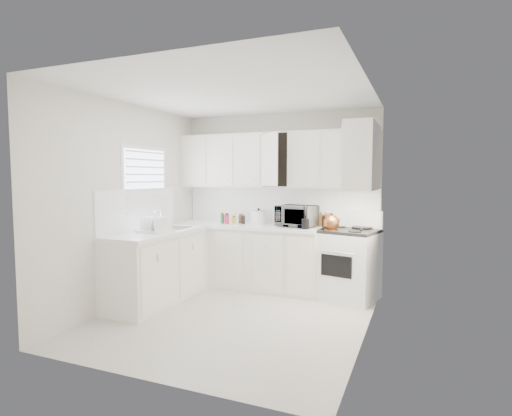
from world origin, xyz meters
The scene contains 36 objects.
floor centered at (0.00, 0.00, 0.00)m, with size 3.20×3.20×0.00m, color silver.
ceiling centered at (0.00, 0.00, 2.60)m, with size 3.20×3.20×0.00m, color white.
wall_back centered at (0.00, 1.60, 1.30)m, with size 3.00×3.00×0.00m, color silver.
wall_front centered at (0.00, -1.60, 1.30)m, with size 3.00×3.00×0.00m, color silver.
wall_left centered at (-1.50, 0.00, 1.30)m, with size 3.20×3.20×0.00m, color silver.
wall_right centered at (1.50, 0.00, 1.30)m, with size 3.20×3.20×0.00m, color silver.
window_blinds centered at (-1.48, 0.35, 1.55)m, with size 0.06×0.96×1.06m, color white, non-canonical shape.
lower_cabinets_back centered at (-0.39, 1.30, 0.45)m, with size 2.22×0.60×0.90m, color white, non-canonical shape.
lower_cabinets_left centered at (-1.20, 0.20, 0.45)m, with size 0.60×1.60×0.90m, color white, non-canonical shape.
countertop_back centered at (-0.39, 1.29, 0.93)m, with size 2.24×0.64×0.05m, color white.
countertop_left centered at (-1.19, 0.20, 0.93)m, with size 0.64×1.62×0.05m, color white.
backsplash_back centered at (0.00, 1.59, 1.23)m, with size 2.98×0.02×0.55m, color white.
backsplash_left centered at (-1.49, 0.20, 1.23)m, with size 0.02×1.60×0.55m, color white.
upper_cabinets_back centered at (0.00, 1.44, 1.50)m, with size 3.00×0.33×0.80m, color white, non-canonical shape.
upper_cabinets_right centered at (1.33, 0.82, 1.50)m, with size 0.33×0.90×0.80m, color white, non-canonical shape.
sink centered at (-1.19, 0.55, 1.07)m, with size 0.42×0.38×0.30m, color gray, non-canonical shape.
stove centered at (1.09, 1.29, 0.61)m, with size 0.79×0.65×1.21m, color white, non-canonical shape.
tea_kettle centered at (0.91, 1.13, 1.07)m, with size 0.27×0.23×0.25m, color brown, non-canonical shape.
frying_pan centered at (1.27, 1.45, 0.97)m, with size 0.28×0.47×0.04m, color black, non-canonical shape.
microwave centered at (0.37, 1.34, 1.13)m, with size 0.54×0.30×0.37m, color gray.
rice_cooker centered at (-0.24, 1.40, 1.07)m, with size 0.24×0.24×0.24m, color white, non-canonical shape.
paper_towel centered at (-0.01, 1.52, 1.08)m, with size 0.12×0.12×0.27m, color white.
utensil_crock centered at (0.56, 1.10, 1.12)m, with size 0.11×0.11×0.33m, color black, non-canonical shape.
dish_rack centered at (-1.14, 0.07, 1.06)m, with size 0.42×0.31×0.23m, color white, non-canonical shape.
spice_left_0 centered at (-0.85, 1.42, 1.02)m, with size 0.06×0.06×0.13m, color brown.
spice_left_1 centered at (-0.78, 1.33, 1.02)m, with size 0.06×0.06×0.13m, color #257039.
spice_left_2 centered at (-0.70, 1.42, 1.02)m, with size 0.06×0.06×0.13m, color #D41C44.
spice_left_3 centered at (-0.62, 1.33, 1.02)m, with size 0.06×0.06×0.13m, color #F5F439.
spice_left_4 centered at (-0.55, 1.42, 1.02)m, with size 0.06×0.06×0.13m, color brown.
spice_left_5 centered at (-0.47, 1.33, 1.02)m, with size 0.06×0.06×0.13m, color black.
sauce_right_0 centered at (0.58, 1.46, 1.05)m, with size 0.06×0.06×0.19m, color #D41C44.
sauce_right_1 centered at (0.64, 1.40, 1.05)m, with size 0.06×0.06×0.19m, color #F5F439.
sauce_right_2 centered at (0.69, 1.46, 1.05)m, with size 0.06×0.06×0.19m, color brown.
sauce_right_3 centered at (0.74, 1.40, 1.05)m, with size 0.06×0.06×0.19m, color black.
sauce_right_4 centered at (0.80, 1.46, 1.05)m, with size 0.06×0.06×0.19m, color brown.
sauce_right_5 centered at (0.85, 1.40, 1.05)m, with size 0.06×0.06×0.19m, color #257039.
Camera 1 is at (2.01, -4.23, 1.67)m, focal length 28.56 mm.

